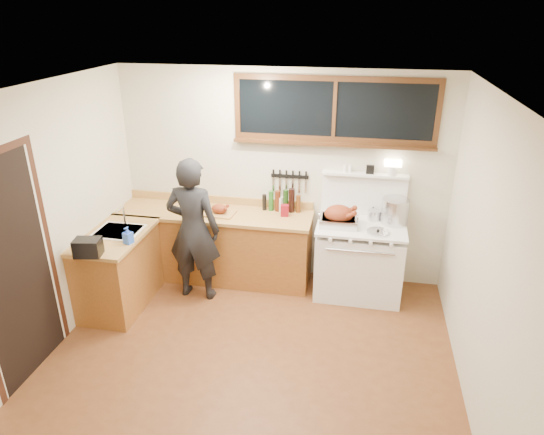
% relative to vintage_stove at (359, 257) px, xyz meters
% --- Properties ---
extents(ground_plane, '(4.00, 3.50, 0.02)m').
position_rel_vintage_stove_xyz_m(ground_plane, '(-1.00, -1.41, -0.48)').
color(ground_plane, '#5C3218').
extents(room_shell, '(4.10, 3.60, 2.65)m').
position_rel_vintage_stove_xyz_m(room_shell, '(-1.00, -1.41, 1.18)').
color(room_shell, beige).
rests_on(room_shell, ground).
extents(counter_back, '(2.44, 0.64, 1.00)m').
position_rel_vintage_stove_xyz_m(counter_back, '(-1.80, 0.04, -0.01)').
color(counter_back, brown).
rests_on(counter_back, ground).
extents(counter_left, '(0.64, 1.09, 0.90)m').
position_rel_vintage_stove_xyz_m(counter_left, '(-2.70, -0.79, -0.02)').
color(counter_left, brown).
rests_on(counter_left, ground).
extents(sink_unit, '(0.50, 0.45, 0.37)m').
position_rel_vintage_stove_xyz_m(sink_unit, '(-2.68, -0.71, 0.38)').
color(sink_unit, white).
rests_on(sink_unit, counter_left).
extents(vintage_stove, '(1.02, 0.74, 1.60)m').
position_rel_vintage_stove_xyz_m(vintage_stove, '(0.00, 0.00, 0.00)').
color(vintage_stove, white).
rests_on(vintage_stove, ground).
extents(back_window, '(2.32, 0.13, 0.77)m').
position_rel_vintage_stove_xyz_m(back_window, '(-0.40, 0.31, 1.60)').
color(back_window, black).
rests_on(back_window, room_shell).
extents(left_doorway, '(0.02, 1.04, 2.17)m').
position_rel_vintage_stove_xyz_m(left_doorway, '(-2.99, -1.96, 0.62)').
color(left_doorway, black).
rests_on(left_doorway, ground).
extents(knife_strip, '(0.46, 0.03, 0.28)m').
position_rel_vintage_stove_xyz_m(knife_strip, '(-0.90, 0.32, 0.84)').
color(knife_strip, black).
rests_on(knife_strip, room_shell).
extents(man, '(0.64, 0.43, 1.72)m').
position_rel_vintage_stove_xyz_m(man, '(-1.90, -0.44, 0.39)').
color(man, black).
rests_on(man, ground).
extents(soap_bottle, '(0.11, 0.11, 0.19)m').
position_rel_vintage_stove_xyz_m(soap_bottle, '(-2.43, -0.96, 0.53)').
color(soap_bottle, blue).
rests_on(soap_bottle, counter_left).
extents(toaster, '(0.29, 0.23, 0.18)m').
position_rel_vintage_stove_xyz_m(toaster, '(-2.70, -1.29, 0.52)').
color(toaster, black).
rests_on(toaster, counter_left).
extents(cutting_board, '(0.37, 0.29, 0.13)m').
position_rel_vintage_stove_xyz_m(cutting_board, '(-1.70, -0.03, 0.48)').
color(cutting_board, '#B18546').
rests_on(cutting_board, counter_back).
extents(roast_turkey, '(0.46, 0.33, 0.25)m').
position_rel_vintage_stove_xyz_m(roast_turkey, '(-0.26, -0.07, 0.53)').
color(roast_turkey, silver).
rests_on(roast_turkey, vintage_stove).
extents(stockpot, '(0.32, 0.32, 0.30)m').
position_rel_vintage_stove_xyz_m(stockpot, '(0.37, 0.12, 0.58)').
color(stockpot, silver).
rests_on(stockpot, vintage_stove).
extents(saucepan, '(0.18, 0.29, 0.12)m').
position_rel_vintage_stove_xyz_m(saucepan, '(0.14, 0.17, 0.49)').
color(saucepan, silver).
rests_on(saucepan, vintage_stove).
extents(pot_lid, '(0.28, 0.28, 0.04)m').
position_rel_vintage_stove_xyz_m(pot_lid, '(0.18, -0.20, 0.44)').
color(pot_lid, silver).
rests_on(pot_lid, vintage_stove).
extents(coffee_tin, '(0.10, 0.09, 0.14)m').
position_rel_vintage_stove_xyz_m(coffee_tin, '(-0.92, 0.08, 0.50)').
color(coffee_tin, maroon).
rests_on(coffee_tin, counter_back).
extents(pitcher, '(0.13, 0.13, 0.18)m').
position_rel_vintage_stove_xyz_m(pitcher, '(-1.01, 0.24, 0.52)').
color(pitcher, white).
rests_on(pitcher, counter_back).
extents(bottle_cluster, '(0.48, 0.07, 0.30)m').
position_rel_vintage_stove_xyz_m(bottle_cluster, '(-0.96, 0.22, 0.56)').
color(bottle_cluster, black).
rests_on(bottle_cluster, counter_back).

